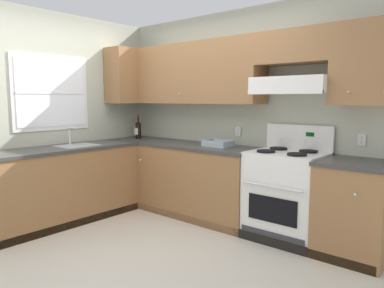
{
  "coord_description": "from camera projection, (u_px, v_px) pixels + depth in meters",
  "views": [
    {
      "loc": [
        2.74,
        -2.26,
        1.48
      ],
      "look_at": [
        0.22,
        0.7,
        1.0
      ],
      "focal_mm": 34.33,
      "sensor_mm": 36.0,
      "label": 1
    }
  ],
  "objects": [
    {
      "name": "wall_back",
      "position": [
        248.0,
        99.0,
        4.37
      ],
      "size": [
        4.68,
        0.57,
        2.55
      ],
      "color": "#B7BAA3",
      "rests_on": "ground_plane"
    },
    {
      "name": "wall_left",
      "position": [
        60.0,
        110.0,
        4.68
      ],
      "size": [
        0.47,
        4.0,
        2.55
      ],
      "color": "#B7BAA3",
      "rests_on": "ground_plane"
    },
    {
      "name": "counter_left_run",
      "position": [
        62.0,
        184.0,
        4.4
      ],
      "size": [
        0.63,
        1.91,
        1.13
      ],
      "color": "olive",
      "rests_on": "ground_plane"
    },
    {
      "name": "stove",
      "position": [
        286.0,
        194.0,
        3.87
      ],
      "size": [
        0.76,
        0.62,
        1.2
      ],
      "color": "white",
      "rests_on": "ground_plane"
    },
    {
      "name": "counter_back_run",
      "position": [
        210.0,
        183.0,
        4.51
      ],
      "size": [
        3.6,
        0.65,
        0.91
      ],
      "color": "olive",
      "rests_on": "ground_plane"
    },
    {
      "name": "bowl",
      "position": [
        218.0,
        144.0,
        4.42
      ],
      "size": [
        0.33,
        0.24,
        0.07
      ],
      "color": "#9EADB7",
      "rests_on": "counter_back_run"
    },
    {
      "name": "ground_plane",
      "position": [
        130.0,
        248.0,
        3.65
      ],
      "size": [
        7.04,
        7.04,
        0.0
      ],
      "primitive_type": "plane",
      "color": "beige"
    },
    {
      "name": "wine_bottle",
      "position": [
        138.0,
        129.0,
        5.31
      ],
      "size": [
        0.08,
        0.08,
        0.34
      ],
      "color": "black",
      "rests_on": "counter_back_run"
    }
  ]
}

